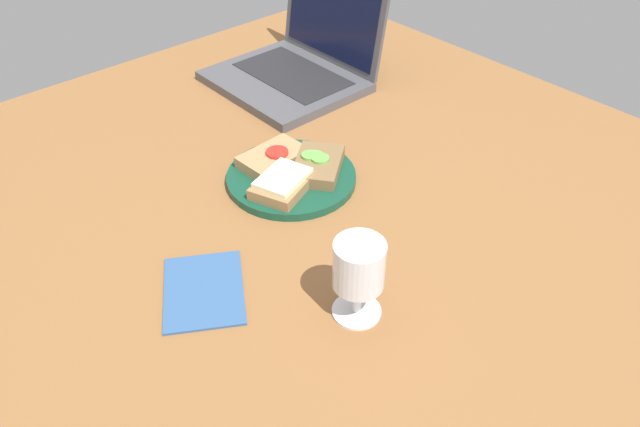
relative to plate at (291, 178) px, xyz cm
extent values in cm
cube|color=brown|center=(7.67, -3.84, -2.23)|extent=(140.00, 140.00, 3.00)
cylinder|color=#144733|center=(0.00, 0.00, 0.00)|extent=(22.55, 22.55, 1.45)
cube|color=#A88456|center=(-4.73, -0.20, 1.80)|extent=(8.04, 11.99, 2.14)
cylinder|color=red|center=(-4.07, 0.25, 3.12)|extent=(3.97, 3.97, 0.51)
cube|color=#937047|center=(2.54, -4.00, 1.72)|extent=(11.00, 12.61, 1.98)
cube|color=#F4EAB7|center=(2.54, -4.00, 3.14)|extent=(9.03, 10.56, 0.87)
cube|color=brown|center=(2.19, 4.20, 1.80)|extent=(13.13, 13.85, 2.16)
cylinder|color=#6BB74C|center=(0.49, 3.87, 3.13)|extent=(2.95, 2.95, 0.50)
cylinder|color=#6BB74C|center=(2.37, 4.62, 3.12)|extent=(3.14, 3.14, 0.48)
cylinder|color=#6BB74C|center=(1.06, 4.66, 3.05)|extent=(3.08, 3.08, 0.33)
cylinder|color=white|center=(29.42, -12.89, -0.53)|extent=(6.79, 6.79, 0.40)
cylinder|color=white|center=(29.42, -12.89, 2.22)|extent=(1.09, 1.09, 5.10)
cylinder|color=white|center=(29.42, -12.89, 8.16)|extent=(6.86, 6.86, 6.78)
cylinder|color=white|center=(29.42, -12.89, 6.86)|extent=(6.32, 6.32, 4.17)
cube|color=#4C4C51|center=(-28.43, 21.60, 0.27)|extent=(30.78, 25.85, 1.99)
cube|color=#232326|center=(-28.43, 23.92, 1.35)|extent=(25.24, 14.22, 0.16)
cube|color=#4C4C51|center=(-28.43, 35.93, 10.66)|extent=(30.17, 3.61, 18.91)
cube|color=black|center=(-28.43, 35.43, 10.66)|extent=(27.09, 2.52, 15.81)
cube|color=#33598C|center=(12.21, -26.31, -0.53)|extent=(18.34, 17.23, 0.40)
camera|label=1|loc=(69.23, -55.13, 63.42)|focal=35.00mm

